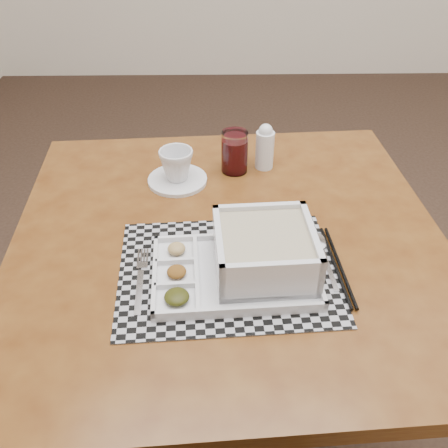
% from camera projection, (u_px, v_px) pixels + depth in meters
% --- Properties ---
extents(dining_table, '(1.00, 1.00, 0.71)m').
position_uv_depth(dining_table, '(228.00, 260.00, 1.14)').
color(dining_table, '#4A230D').
rests_on(dining_table, ground).
extents(placemat, '(0.45, 0.36, 0.00)m').
position_uv_depth(placemat, '(228.00, 271.00, 1.00)').
color(placemat, '#96959C').
rests_on(placemat, dining_table).
extents(serving_tray, '(0.33, 0.24, 0.10)m').
position_uv_depth(serving_tray, '(256.00, 257.00, 0.97)').
color(serving_tray, silver).
rests_on(serving_tray, placemat).
extents(fork, '(0.03, 0.19, 0.00)m').
position_uv_depth(fork, '(141.00, 278.00, 0.98)').
color(fork, silver).
rests_on(fork, placemat).
extents(spoon, '(0.04, 0.18, 0.01)m').
position_uv_depth(spoon, '(320.00, 245.00, 1.06)').
color(spoon, silver).
rests_on(spoon, placemat).
extents(chopsticks, '(0.03, 0.24, 0.01)m').
position_uv_depth(chopsticks, '(338.00, 266.00, 1.00)').
color(chopsticks, black).
rests_on(chopsticks, placemat).
extents(saucer, '(0.15, 0.15, 0.01)m').
position_uv_depth(saucer, '(178.00, 180.00, 1.26)').
color(saucer, silver).
rests_on(saucer, dining_table).
extents(cup, '(0.11, 0.11, 0.08)m').
position_uv_depth(cup, '(177.00, 165.00, 1.24)').
color(cup, silver).
rests_on(cup, saucer).
extents(juice_glass, '(0.07, 0.07, 0.11)m').
position_uv_depth(juice_glass, '(235.00, 153.00, 1.28)').
color(juice_glass, white).
rests_on(juice_glass, dining_table).
extents(creamer_bottle, '(0.05, 0.05, 0.12)m').
position_uv_depth(creamer_bottle, '(265.00, 147.00, 1.29)').
color(creamer_bottle, silver).
rests_on(creamer_bottle, dining_table).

